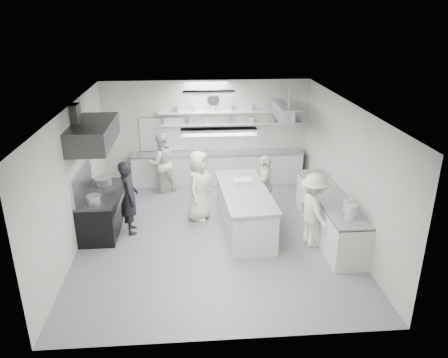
{
  "coord_description": "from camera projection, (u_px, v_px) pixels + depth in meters",
  "views": [
    {
      "loc": [
        -0.48,
        -8.93,
        4.89
      ],
      "look_at": [
        0.28,
        0.6,
        1.12
      ],
      "focal_mm": 34.77,
      "sensor_mm": 36.0,
      "label": 1
    }
  ],
  "objects": [
    {
      "name": "wall_right",
      "position": [
        346.0,
        169.0,
        9.78
      ],
      "size": [
        0.04,
        7.0,
        3.0
      ],
      "primitive_type": "cube",
      "color": "silver",
      "rests_on": "floor"
    },
    {
      "name": "cook_back",
      "position": [
        161.0,
        163.0,
        12.16
      ],
      "size": [
        1.0,
        0.89,
        1.71
      ],
      "primitive_type": "imported",
      "rotation": [
        0.0,
        0.0,
        -2.8
      ],
      "color": "silver",
      "rests_on": "floor"
    },
    {
      "name": "cook_right",
      "position": [
        314.0,
        210.0,
        9.34
      ],
      "size": [
        0.89,
        1.21,
        1.68
      ],
      "primitive_type": "imported",
      "rotation": [
        0.0,
        0.0,
        1.84
      ],
      "color": "silver",
      "rests_on": "floor"
    },
    {
      "name": "ceiling",
      "position": [
        213.0,
        105.0,
        9.01
      ],
      "size": [
        6.0,
        7.0,
        0.02
      ],
      "primitive_type": "cube",
      "color": "white",
      "rests_on": "wall_back"
    },
    {
      "name": "cook_stove",
      "position": [
        129.0,
        197.0,
        9.89
      ],
      "size": [
        0.54,
        0.71,
        1.74
      ],
      "primitive_type": "imported",
      "rotation": [
        0.0,
        0.0,
        1.78
      ],
      "color": "black",
      "rests_on": "floor"
    },
    {
      "name": "shelf_lower",
      "position": [
        231.0,
        124.0,
        12.65
      ],
      "size": [
        4.2,
        0.26,
        0.04
      ],
      "primitive_type": "cube",
      "color": "silver",
      "rests_on": "wall_back"
    },
    {
      "name": "prep_island",
      "position": [
        244.0,
        211.0,
        10.13
      ],
      "size": [
        1.13,
        2.67,
        0.96
      ],
      "primitive_type": "cube",
      "rotation": [
        0.0,
        0.0,
        0.06
      ],
      "color": "silver",
      "rests_on": "floor"
    },
    {
      "name": "stove",
      "position": [
        102.0,
        212.0,
        10.12
      ],
      "size": [
        0.8,
        1.8,
        0.9
      ],
      "primitive_type": "cube",
      "color": "black",
      "rests_on": "floor"
    },
    {
      "name": "wall_clock",
      "position": [
        213.0,
        100.0,
        12.43
      ],
      "size": [
        0.32,
        0.05,
        0.32
      ],
      "primitive_type": "cylinder",
      "rotation": [
        1.57,
        0.0,
        0.0
      ],
      "color": "white",
      "rests_on": "wall_back"
    },
    {
      "name": "exhaust_hood",
      "position": [
        93.0,
        134.0,
        9.43
      ],
      "size": [
        0.85,
        2.0,
        0.5
      ],
      "primitive_type": "cube",
      "color": "#353536",
      "rests_on": "wall_left"
    },
    {
      "name": "cook_island_left",
      "position": [
        199.0,
        186.0,
        10.52
      ],
      "size": [
        0.87,
        1.01,
        1.75
      ],
      "primitive_type": "imported",
      "rotation": [
        0.0,
        0.0,
        1.14
      ],
      "color": "silver",
      "rests_on": "floor"
    },
    {
      "name": "floor",
      "position": [
        214.0,
        234.0,
        10.12
      ],
      "size": [
        6.0,
        7.0,
        0.02
      ],
      "primitive_type": "cube",
      "color": "gray",
      "rests_on": "ground"
    },
    {
      "name": "pass_through_window",
      "position": [
        163.0,
        134.0,
        12.71
      ],
      "size": [
        1.3,
        0.04,
        1.0
      ],
      "primitive_type": "cube",
      "color": "black",
      "rests_on": "wall_back"
    },
    {
      "name": "pot_rack",
      "position": [
        282.0,
        112.0,
        11.64
      ],
      "size": [
        0.3,
        1.6,
        0.4
      ],
      "primitive_type": "cube",
      "color": "#B3B7BC",
      "rests_on": "ceiling"
    },
    {
      "name": "stove_pot",
      "position": [
        103.0,
        182.0,
        10.35
      ],
      "size": [
        0.41,
        0.41,
        0.22
      ],
      "primitive_type": "cylinder",
      "color": "#B3B7BC",
      "rests_on": "stove"
    },
    {
      "name": "wall_front",
      "position": [
        227.0,
        258.0,
        6.32
      ],
      "size": [
        6.0,
        0.04,
        3.0
      ],
      "primitive_type": "cube",
      "color": "silver",
      "rests_on": "floor"
    },
    {
      "name": "wall_left",
      "position": [
        75.0,
        177.0,
        9.34
      ],
      "size": [
        0.04,
        7.0,
        3.0
      ],
      "primitive_type": "cube",
      "color": "silver",
      "rests_on": "floor"
    },
    {
      "name": "shelf_upper",
      "position": [
        231.0,
        112.0,
        12.52
      ],
      "size": [
        4.2,
        0.26,
        0.04
      ],
      "primitive_type": "cube",
      "color": "silver",
      "rests_on": "wall_back"
    },
    {
      "name": "bowl_island_a",
      "position": [
        254.0,
        183.0,
        10.38
      ],
      "size": [
        0.3,
        0.3,
        0.06
      ],
      "primitive_type": "imported",
      "rotation": [
        0.0,
        0.0,
        -0.44
      ],
      "color": "#B3B7BC",
      "rests_on": "prep_island"
    },
    {
      "name": "cook_island_right",
      "position": [
        265.0,
        186.0,
        10.72
      ],
      "size": [
        0.69,
        1.02,
        1.6
      ],
      "primitive_type": "imported",
      "rotation": [
        0.0,
        0.0,
        -1.92
      ],
      "color": "silver",
      "rests_on": "floor"
    },
    {
      "name": "bowl_right",
      "position": [
        346.0,
        210.0,
        9.04
      ],
      "size": [
        0.25,
        0.25,
        0.05
      ],
      "primitive_type": "imported",
      "rotation": [
        0.0,
        0.0,
        0.17
      ],
      "color": "silver",
      "rests_on": "right_counter"
    },
    {
      "name": "right_counter",
      "position": [
        329.0,
        215.0,
        9.95
      ],
      "size": [
        0.74,
        3.3,
        0.94
      ],
      "primitive_type": "cube",
      "color": "silver",
      "rests_on": "floor"
    },
    {
      "name": "bowl_island_b",
      "position": [
        242.0,
        195.0,
        9.69
      ],
      "size": [
        0.26,
        0.26,
        0.06
      ],
      "primitive_type": "imported",
      "rotation": [
        0.0,
        0.0,
        -0.39
      ],
      "color": "silver",
      "rests_on": "prep_island"
    },
    {
      "name": "light_fixture_front",
      "position": [
        219.0,
        132.0,
        7.36
      ],
      "size": [
        1.3,
        0.25,
        0.1
      ],
      "primitive_type": "cube",
      "color": "silver",
      "rests_on": "ceiling"
    },
    {
      "name": "back_counter",
      "position": [
        218.0,
        168.0,
        12.93
      ],
      "size": [
        5.0,
        0.6,
        0.92
      ],
      "primitive_type": "cube",
      "color": "silver",
      "rests_on": "floor"
    },
    {
      "name": "light_fixture_rear",
      "position": [
        209.0,
        93.0,
        10.7
      ],
      "size": [
        1.3,
        0.25,
        0.1
      ],
      "primitive_type": "cube",
      "color": "silver",
      "rests_on": "ceiling"
    },
    {
      "name": "wall_back",
      "position": [
        207.0,
        131.0,
        12.81
      ],
      "size": [
        6.0,
        0.04,
        3.0
      ],
      "primitive_type": "cube",
      "color": "silver",
      "rests_on": "floor"
    }
  ]
}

